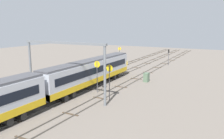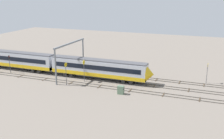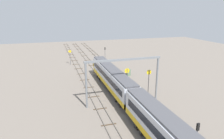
# 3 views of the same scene
# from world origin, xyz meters

# --- Properties ---
(ground_plane) EXTENTS (152.73, 152.73, 0.00)m
(ground_plane) POSITION_xyz_m (0.00, 0.00, 0.00)
(ground_plane) COLOR slate
(track_near_foreground) EXTENTS (136.73, 2.40, 0.16)m
(track_near_foreground) POSITION_xyz_m (0.00, -4.67, 0.07)
(track_near_foreground) COLOR #59544C
(track_near_foreground) RESTS_ON ground
(track_with_train) EXTENTS (136.73, 2.40, 0.16)m
(track_with_train) POSITION_xyz_m (0.00, 0.00, 0.07)
(track_with_train) COLOR #59544C
(track_with_train) RESTS_ON ground
(track_middle) EXTENTS (136.73, 2.40, 0.16)m
(track_middle) POSITION_xyz_m (0.00, 4.67, 0.07)
(track_middle) COLOR #59544C
(track_middle) RESTS_ON ground
(overhead_gantry) EXTENTS (0.40, 14.36, 8.53)m
(overhead_gantry) POSITION_xyz_m (-9.73, -0.09, 6.17)
(overhead_gantry) COLOR slate
(overhead_gantry) RESTS_ON ground
(speed_sign_near_foreground) EXTENTS (0.14, 1.05, 5.21)m
(speed_sign_near_foreground) POSITION_xyz_m (-4.77, -2.71, 3.49)
(speed_sign_near_foreground) COLOR #4C4C51
(speed_sign_near_foreground) RESTS_ON ground
(speed_sign_mid_trackside) EXTENTS (0.14, 1.01, 5.31)m
(speed_sign_mid_trackside) POSITION_xyz_m (-7.43, -6.41, 3.51)
(speed_sign_mid_trackside) COLOR #4C4C51
(speed_sign_mid_trackside) RESTS_ON ground
(speed_sign_far_trackside) EXTENTS (0.14, 0.89, 4.79)m
(speed_sign_far_trackside) POSITION_xyz_m (22.25, 6.48, 3.11)
(speed_sign_far_trackside) COLOR #4C4C51
(speed_sign_far_trackside) RESTS_ON ground
(signal_light_trackside_departure) EXTENTS (0.31, 0.32, 4.34)m
(signal_light_trackside_departure) POSITION_xyz_m (26.48, -6.31, 2.85)
(signal_light_trackside_departure) COLOR #4C4C51
(signal_light_trackside_departure) RESTS_ON ground
(relay_cabinet) EXTENTS (1.30, 0.88, 1.75)m
(relay_cabinet) POSITION_xyz_m (5.96, -7.32, 0.88)
(relay_cabinet) COLOR #597259
(relay_cabinet) RESTS_ON ground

